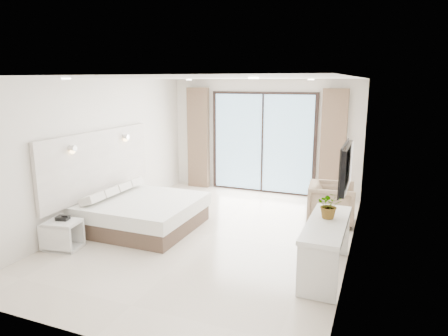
{
  "coord_description": "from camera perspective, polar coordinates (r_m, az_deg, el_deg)",
  "views": [
    {
      "loc": [
        2.65,
        -6.04,
        2.64
      ],
      "look_at": [
        0.07,
        0.4,
        1.14
      ],
      "focal_mm": 32.0,
      "sensor_mm": 36.0,
      "label": 1
    }
  ],
  "objects": [
    {
      "name": "nightstand",
      "position": [
        6.97,
        -21.96,
        -8.88
      ],
      "size": [
        0.57,
        0.5,
        0.46
      ],
      "rotation": [
        0.0,
        0.0,
        0.15
      ],
      "color": "silver",
      "rests_on": "ground"
    },
    {
      "name": "armchair",
      "position": [
        7.84,
        15.1,
        -4.62
      ],
      "size": [
        0.86,
        0.9,
        0.85
      ],
      "primitive_type": "imported",
      "rotation": [
        0.0,
        0.0,
        1.68
      ],
      "color": "#90785E",
      "rests_on": "ground"
    },
    {
      "name": "room_shell",
      "position": [
        7.42,
        -1.02,
        4.03
      ],
      "size": [
        4.62,
        6.22,
        2.72
      ],
      "color": "silver",
      "rests_on": "ground"
    },
    {
      "name": "bed",
      "position": [
        7.52,
        -11.62,
        -6.27
      ],
      "size": [
        1.93,
        1.84,
        0.68
      ],
      "color": "brown",
      "rests_on": "ground"
    },
    {
      "name": "phone",
      "position": [
        6.94,
        -22.05,
        -6.65
      ],
      "size": [
        0.22,
        0.19,
        0.06
      ],
      "primitive_type": "cube",
      "rotation": [
        0.0,
        0.0,
        0.23
      ],
      "color": "black",
      "rests_on": "nightstand"
    },
    {
      "name": "console_desk",
      "position": [
        5.73,
        14.4,
        -9.38
      ],
      "size": [
        0.52,
        1.65,
        0.77
      ],
      "color": "silver",
      "rests_on": "ground"
    },
    {
      "name": "ground",
      "position": [
        7.11,
        -1.76,
        -9.58
      ],
      "size": [
        6.2,
        6.2,
        0.0
      ],
      "primitive_type": "plane",
      "color": "beige",
      "rests_on": "ground"
    },
    {
      "name": "plant",
      "position": [
        5.78,
        14.82,
        -5.51
      ],
      "size": [
        0.45,
        0.48,
        0.3
      ],
      "primitive_type": "imported",
      "rotation": [
        0.0,
        0.0,
        0.34
      ],
      "color": "#33662D",
      "rests_on": "console_desk"
    }
  ]
}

